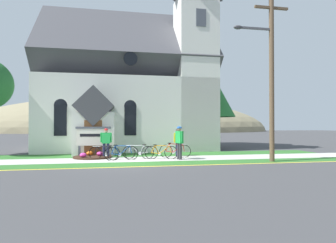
{
  "coord_description": "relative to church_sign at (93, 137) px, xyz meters",
  "views": [
    {
      "loc": [
        -0.41,
        -13.64,
        1.82
      ],
      "look_at": [
        2.69,
        3.06,
        2.03
      ],
      "focal_mm": 30.16,
      "sensor_mm": 36.0,
      "label": 1
    }
  ],
  "objects": [
    {
      "name": "ground",
      "position": [
        1.67,
        1.02,
        -1.13
      ],
      "size": [
        140.0,
        140.0,
        0.0
      ],
      "primitive_type": "plane",
      "color": "#3D3D3F"
    },
    {
      "name": "sidewalk_slab",
      "position": [
        2.19,
        -1.59,
        -1.13
      ],
      "size": [
        32.0,
        2.18,
        0.01
      ],
      "primitive_type": "cube",
      "color": "#B7B5AD",
      "rests_on": "ground"
    },
    {
      "name": "grass_verge",
      "position": [
        2.19,
        -3.41,
        -1.13
      ],
      "size": [
        32.0,
        1.44,
        0.01
      ],
      "primitive_type": "cube",
      "color": "#2D6628",
      "rests_on": "ground"
    },
    {
      "name": "church_lawn",
      "position": [
        2.19,
        0.66,
        -1.13
      ],
      "size": [
        24.0,
        2.33,
        0.01
      ],
      "primitive_type": "cube",
      "color": "#2D6628",
      "rests_on": "ground"
    },
    {
      "name": "curb_paint_stripe",
      "position": [
        2.19,
        -4.28,
        -1.13
      ],
      "size": [
        28.0,
        0.16,
        0.01
      ],
      "primitive_type": "cube",
      "color": "yellow",
      "rests_on": "ground"
    },
    {
      "name": "church_building",
      "position": [
        2.58,
        5.77,
        3.48
      ],
      "size": [
        12.83,
        10.3,
        12.67
      ],
      "color": "silver",
      "rests_on": "ground"
    },
    {
      "name": "church_sign",
      "position": [
        0.0,
        0.0,
        0.0
      ],
      "size": [
        1.97,
        0.25,
        1.73
      ],
      "color": "#474C56",
      "rests_on": "ground"
    },
    {
      "name": "flower_bed",
      "position": [
        -0.01,
        -0.51,
        -1.05
      ],
      "size": [
        2.08,
        2.08,
        0.34
      ],
      "color": "#382319",
      "rests_on": "ground"
    },
    {
      "name": "bicycle_black",
      "position": [
        1.55,
        -1.82,
        -0.75
      ],
      "size": [
        1.75,
        0.28,
        0.83
      ],
      "color": "black",
      "rests_on": "ground"
    },
    {
      "name": "bicycle_yellow",
      "position": [
        0.68,
        -1.49,
        -0.77
      ],
      "size": [
        1.63,
        0.6,
        0.78
      ],
      "color": "black",
      "rests_on": "ground"
    },
    {
      "name": "bicycle_silver",
      "position": [
        4.53,
        -1.12,
        -0.75
      ],
      "size": [
        1.74,
        0.42,
        0.85
      ],
      "color": "black",
      "rests_on": "ground"
    },
    {
      "name": "bicycle_blue",
      "position": [
        3.65,
        -1.71,
        -0.76
      ],
      "size": [
        1.75,
        0.4,
        0.8
      ],
      "color": "black",
      "rests_on": "ground"
    },
    {
      "name": "bicycle_orange",
      "position": [
        2.47,
        -1.33,
        -0.76
      ],
      "size": [
        1.68,
        0.41,
        0.8
      ],
      "color": "black",
      "rests_on": "ground"
    },
    {
      "name": "cyclist_in_white_jersey",
      "position": [
        0.74,
        -0.72,
        -0.18
      ],
      "size": [
        0.63,
        0.33,
        1.63
      ],
      "color": "#191E38",
      "rests_on": "ground"
    },
    {
      "name": "cyclist_in_blue_jersey",
      "position": [
        4.56,
        -2.12,
        -0.09
      ],
      "size": [
        0.35,
        0.69,
        1.75
      ],
      "color": "#2D2D33",
      "rests_on": "ground"
    },
    {
      "name": "cyclist_in_orange_jersey",
      "position": [
        4.85,
        -0.4,
        -0.21
      ],
      "size": [
        0.54,
        0.48,
        1.59
      ],
      "color": "#191E38",
      "rests_on": "ground"
    },
    {
      "name": "utility_pole",
      "position": [
        8.86,
        -3.69,
        3.86
      ],
      "size": [
        3.12,
        0.28,
        9.03
      ],
      "color": "brown",
      "rests_on": "ground"
    },
    {
      "name": "roadside_conifer",
      "position": [
        8.46,
        4.69,
        3.34
      ],
      "size": [
        4.21,
        4.21,
        6.49
      ],
      "color": "#3D2D1E",
      "rests_on": "ground"
    },
    {
      "name": "distant_hill",
      "position": [
        3.32,
        68.24,
        -1.13
      ],
      "size": [
        88.06,
        50.79,
        19.76
      ],
      "primitive_type": "ellipsoid",
      "color": "#847A5B",
      "rests_on": "ground"
    }
  ]
}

